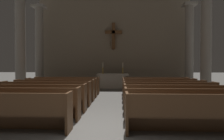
% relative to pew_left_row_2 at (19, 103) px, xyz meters
% --- Properties ---
extents(ground_plane, '(80.00, 80.00, 0.00)m').
position_rel_pew_left_row_2_xyz_m(ground_plane, '(2.41, -0.97, -0.48)').
color(ground_plane, '#66635E').
extents(pew_left_row_2, '(3.53, 0.50, 0.95)m').
position_rel_pew_left_row_2_xyz_m(pew_left_row_2, '(0.00, 0.00, 0.00)').
color(pew_left_row_2, brown).
rests_on(pew_left_row_2, ground).
extents(pew_left_row_3, '(3.53, 0.50, 0.95)m').
position_rel_pew_left_row_2_xyz_m(pew_left_row_3, '(0.00, 1.01, 0.00)').
color(pew_left_row_3, brown).
rests_on(pew_left_row_3, ground).
extents(pew_left_row_4, '(3.53, 0.50, 0.95)m').
position_rel_pew_left_row_2_xyz_m(pew_left_row_4, '(0.00, 2.02, 0.00)').
color(pew_left_row_4, brown).
rests_on(pew_left_row_4, ground).
extents(pew_left_row_5, '(3.53, 0.50, 0.95)m').
position_rel_pew_left_row_2_xyz_m(pew_left_row_5, '(0.00, 3.02, 0.00)').
color(pew_left_row_5, brown).
rests_on(pew_left_row_5, ground).
extents(pew_left_row_6, '(3.53, 0.50, 0.95)m').
position_rel_pew_left_row_2_xyz_m(pew_left_row_6, '(0.00, 4.03, 0.00)').
color(pew_left_row_6, brown).
rests_on(pew_left_row_6, ground).
extents(pew_left_row_7, '(3.53, 0.50, 0.95)m').
position_rel_pew_left_row_2_xyz_m(pew_left_row_7, '(0.00, 5.04, 0.00)').
color(pew_left_row_7, brown).
rests_on(pew_left_row_7, ground).
extents(pew_right_row_1, '(3.53, 0.50, 0.95)m').
position_rel_pew_left_row_2_xyz_m(pew_right_row_1, '(4.83, -1.01, 0.00)').
color(pew_right_row_1, brown).
rests_on(pew_right_row_1, ground).
extents(pew_right_row_2, '(3.53, 0.50, 0.95)m').
position_rel_pew_left_row_2_xyz_m(pew_right_row_2, '(4.83, 0.00, 0.00)').
color(pew_right_row_2, brown).
rests_on(pew_right_row_2, ground).
extents(pew_right_row_3, '(3.53, 0.50, 0.95)m').
position_rel_pew_left_row_2_xyz_m(pew_right_row_3, '(4.83, 1.01, 0.00)').
color(pew_right_row_3, brown).
rests_on(pew_right_row_3, ground).
extents(pew_right_row_4, '(3.53, 0.50, 0.95)m').
position_rel_pew_left_row_2_xyz_m(pew_right_row_4, '(4.83, 2.02, 0.00)').
color(pew_right_row_4, brown).
rests_on(pew_right_row_4, ground).
extents(pew_right_row_5, '(3.53, 0.50, 0.95)m').
position_rel_pew_left_row_2_xyz_m(pew_right_row_5, '(4.83, 3.02, 0.00)').
color(pew_right_row_5, brown).
rests_on(pew_right_row_5, ground).
extents(pew_right_row_6, '(3.53, 0.50, 0.95)m').
position_rel_pew_left_row_2_xyz_m(pew_right_row_6, '(4.83, 4.03, 0.00)').
color(pew_right_row_6, brown).
rests_on(pew_right_row_6, ground).
extents(pew_right_row_7, '(3.53, 0.50, 0.95)m').
position_rel_pew_left_row_2_xyz_m(pew_right_row_7, '(4.83, 5.04, 0.00)').
color(pew_right_row_7, brown).
rests_on(pew_right_row_7, ground).
extents(column_left_third, '(0.87, 0.87, 5.93)m').
position_rel_pew_left_row_2_xyz_m(column_left_third, '(-2.96, 5.65, 2.40)').
color(column_left_third, gray).
rests_on(column_left_third, ground).
extents(column_right_third, '(0.87, 0.87, 5.93)m').
position_rel_pew_left_row_2_xyz_m(column_right_third, '(7.78, 5.65, 2.40)').
color(column_right_third, gray).
rests_on(column_right_third, ground).
extents(column_left_fourth, '(0.87, 0.87, 5.93)m').
position_rel_pew_left_row_2_xyz_m(column_left_fourth, '(-2.96, 8.30, 2.40)').
color(column_left_fourth, gray).
rests_on(column_left_fourth, ground).
extents(column_right_fourth, '(0.87, 0.87, 5.93)m').
position_rel_pew_left_row_2_xyz_m(column_right_fourth, '(7.78, 8.30, 2.40)').
color(column_right_fourth, gray).
rests_on(column_right_fourth, ground).
extents(altar, '(2.20, 0.90, 1.01)m').
position_rel_pew_left_row_2_xyz_m(altar, '(2.41, 7.97, 0.06)').
color(altar, '#BCB7AD').
rests_on(altar, ground).
extents(candlestick_left, '(0.16, 0.16, 0.78)m').
position_rel_pew_left_row_2_xyz_m(candlestick_left, '(1.71, 7.97, 0.79)').
color(candlestick_left, '#B79338').
rests_on(candlestick_left, altar).
extents(candlestick_right, '(0.16, 0.16, 0.78)m').
position_rel_pew_left_row_2_xyz_m(candlestick_right, '(3.11, 7.97, 0.79)').
color(candlestick_right, '#B79338').
rests_on(candlestick_right, altar).
extents(apse_with_cross, '(11.67, 0.49, 7.00)m').
position_rel_pew_left_row_2_xyz_m(apse_with_cross, '(2.41, 9.62, 3.03)').
color(apse_with_cross, gray).
rests_on(apse_with_cross, ground).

